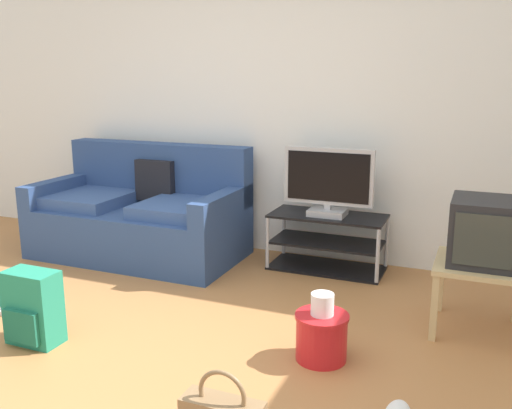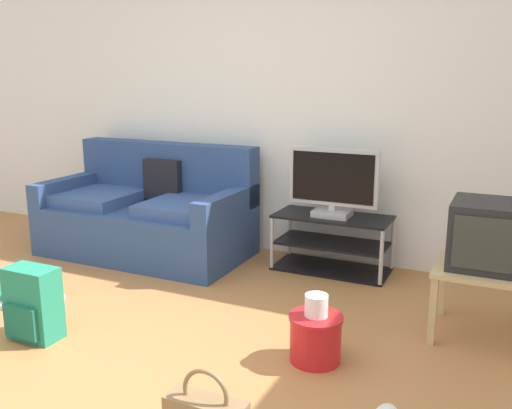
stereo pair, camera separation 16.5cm
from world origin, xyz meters
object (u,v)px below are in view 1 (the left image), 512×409
at_px(tv_stand, 327,242).
at_px(cleaning_bucket, 322,333).
at_px(side_table, 480,274).
at_px(crt_tv, 484,231).
at_px(backpack, 33,308).
at_px(floor_tray, 15,300).
at_px(couch, 142,216).
at_px(flat_tv, 328,183).

bearing_deg(tv_stand, cleaning_bucket, -75.81).
height_order(side_table, cleaning_bucket, side_table).
bearing_deg(cleaning_bucket, tv_stand, 104.19).
distance_m(crt_tv, cleaning_bucket, 1.16).
distance_m(backpack, floor_tray, 0.66).
distance_m(tv_stand, cleaning_bucket, 1.48).
bearing_deg(tv_stand, crt_tv, -32.33).
height_order(couch, cleaning_bucket, couch).
xyz_separation_m(couch, backpack, (0.35, -1.65, -0.13)).
relative_size(flat_tv, side_table, 1.36).
distance_m(couch, crt_tv, 2.79).
bearing_deg(side_table, crt_tv, 90.00).
relative_size(couch, side_table, 3.37).
xyz_separation_m(flat_tv, backpack, (-1.24, -1.86, -0.50)).
distance_m(tv_stand, floor_tray, 2.34).
bearing_deg(crt_tv, side_table, -90.00).
relative_size(couch, flat_tv, 2.49).
distance_m(crt_tv, floor_tray, 3.07).
height_order(couch, backpack, couch).
xyz_separation_m(side_table, cleaning_bucket, (-0.78, -0.70, -0.21)).
xyz_separation_m(tv_stand, crt_tv, (1.14, -0.72, 0.41)).
xyz_separation_m(crt_tv, floor_tray, (-2.90, -0.80, -0.59)).
distance_m(tv_stand, backpack, 2.25).
bearing_deg(couch, flat_tv, 7.44).
xyz_separation_m(tv_stand, cleaning_bucket, (0.36, -1.44, -0.07)).
bearing_deg(floor_tray, cleaning_bucket, 2.40).
bearing_deg(backpack, floor_tray, 133.65).
relative_size(couch, backpack, 4.02).
height_order(tv_stand, floor_tray, tv_stand).
bearing_deg(backpack, cleaning_bucket, 3.72).
xyz_separation_m(couch, cleaning_bucket, (1.95, -1.21, -0.18)).
distance_m(side_table, crt_tv, 0.26).
bearing_deg(crt_tv, tv_stand, 147.67).
bearing_deg(cleaning_bucket, flat_tv, 104.41).
relative_size(side_table, backpack, 1.19).
height_order(tv_stand, crt_tv, crt_tv).
distance_m(flat_tv, backpack, 2.29).
height_order(backpack, floor_tray, backpack).
xyz_separation_m(side_table, floor_tray, (-2.90, -0.79, -0.33)).
height_order(side_table, backpack, same).
height_order(crt_tv, cleaning_bucket, crt_tv).
height_order(tv_stand, flat_tv, flat_tv).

